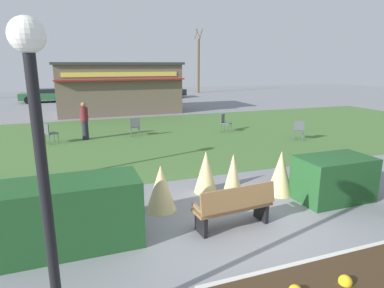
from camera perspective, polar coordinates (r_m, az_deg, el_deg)
The scene contains 20 objects.
ground_plane at distance 7.29m, azimuth 8.29°, elevation -13.60°, with size 80.00×80.00×0.00m, color slate.
lawn_patch at distance 15.39m, azimuth -7.77°, elevation 1.17°, with size 36.00×12.00×0.01m, color #446B33.
park_bench at distance 6.91m, azimuth 7.42°, elevation -10.75°, with size 1.74×0.65×0.95m.
hedge_left at distance 6.55m, azimuth -19.93°, elevation -11.39°, with size 2.43×1.10×1.28m, color #1E4C23.
hedge_right at distance 8.94m, azimuth 23.44°, elevation -5.53°, with size 1.84×1.10×1.10m, color #1E4C23.
ornamental_grass_behind_left at distance 7.66m, azimuth -5.44°, elevation -7.62°, with size 0.70×0.70×1.10m, color #D1BC7F.
ornamental_grass_behind_right at distance 8.68m, azimuth 2.41°, elevation -4.84°, with size 0.62×0.62×1.13m, color #D1BC7F.
ornamental_grass_behind_center at distance 8.82m, azimuth 15.17°, elevation -4.88°, with size 0.66×0.66×1.17m, color #D1BC7F.
ornamental_grass_behind_far at distance 8.10m, azimuth 7.11°, elevation -5.92°, with size 0.58×0.58×1.23m, color #D1BC7F.
lamppost_near at distance 3.79m, azimuth -24.88°, elevation -1.71°, with size 0.36×0.36×3.79m.
food_kiosk at distance 23.60m, azimuth -12.69°, elevation 9.57°, with size 8.35×4.40×3.44m.
cafe_chair_west at distance 16.52m, azimuth 5.70°, elevation 3.95°, with size 0.62×0.62×0.89m.
cafe_chair_east at distance 15.18m, azimuth -23.66°, elevation 1.97°, with size 0.60×0.60×0.89m.
cafe_chair_center at distance 15.36m, azimuth 18.12°, elevation 2.58°, with size 0.62×0.62×0.89m.
cafe_chair_north at distance 15.59m, azimuth -9.91°, elevation 3.22°, with size 0.49×0.49×0.89m.
person_strolling at distance 15.45m, azimuth -18.22°, elevation 3.88°, with size 0.34×0.34×1.69m.
parked_car_west_slot at distance 32.22m, azimuth -24.29°, elevation 7.80°, with size 4.20×2.06×1.20m.
parked_car_center_slot at distance 32.31m, azimuth -14.36°, elevation 8.59°, with size 4.23×2.12×1.20m.
parked_car_east_slot at distance 33.29m, azimuth -4.98°, elevation 9.11°, with size 4.29×2.23×1.20m.
tree_right_bg at distance 39.18m, azimuth 1.12°, elevation 13.64°, with size 0.91×0.96×7.20m.
Camera 1 is at (-3.15, -5.66, 3.34)m, focal length 30.60 mm.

